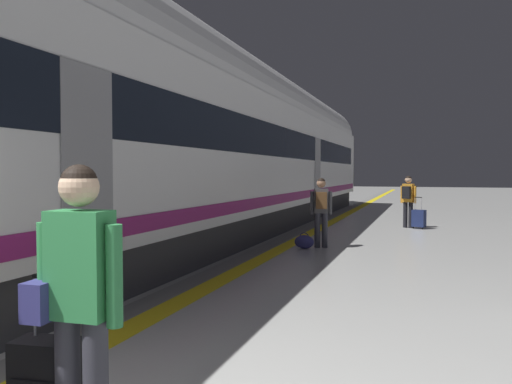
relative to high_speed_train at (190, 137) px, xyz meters
name	(u,v)px	position (x,y,z in m)	size (l,w,h in m)	color
safety_line_strip	(291,243)	(2.04, 1.29, -2.50)	(0.36, 80.00, 0.01)	yellow
tactile_edge_band	(280,242)	(1.75, 1.29, -2.50)	(0.55, 80.00, 0.01)	slate
high_speed_train	(190,137)	(0.00, 0.00, 0.00)	(2.94, 36.38, 4.97)	#38383D
traveller_foreground	(78,293)	(3.20, -7.96, -1.50)	(0.55, 0.30, 1.74)	#383842
passenger_near	(408,197)	(4.56, 5.67, -1.56)	(0.47, 0.38, 1.59)	black
suitcase_near	(419,218)	(4.89, 5.50, -2.19)	(0.44, 0.35, 0.96)	#19234C
passenger_mid	(321,206)	(2.85, 0.81, -1.57)	(0.48, 0.35, 1.57)	#383842
duffel_bag_mid	(304,242)	(2.53, 0.54, -2.35)	(0.44, 0.26, 0.36)	navy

